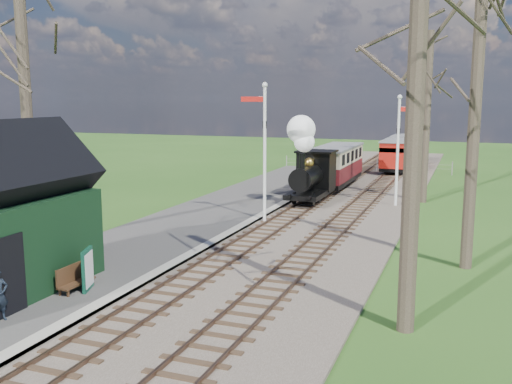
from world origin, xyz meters
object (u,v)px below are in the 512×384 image
semaphore_near (263,143)px  red_carriage_a (396,155)px  bench (74,278)px  semaphore_far (399,142)px  locomotive (310,166)px  red_carriage_b (404,149)px  coach (336,164)px  sign_board (88,269)px

semaphore_near → red_carriage_a: bearing=80.3°
red_carriage_a → bench: bearing=-99.5°
semaphore_near → semaphore_far: size_ratio=1.09×
locomotive → red_carriage_b: bearing=82.6°
semaphore_far → bench: (-6.89, -16.83, -2.81)m
red_carriage_a → red_carriage_b: (0.00, 5.50, 0.00)m
semaphore_far → red_carriage_a: size_ratio=1.21×
semaphore_near → bench: bearing=-99.1°
coach → red_carriage_b: 14.24m
coach → sign_board: 21.93m
red_carriage_a → semaphore_far: bearing=-82.6°
semaphore_far → locomotive: bearing=-167.9°
semaphore_far → red_carriage_a: 13.88m
sign_board → semaphore_near: bearing=82.7°
semaphore_near → red_carriage_b: size_ratio=1.32×
semaphore_near → coach: size_ratio=0.86×
semaphore_far → bench: 18.40m
bench → red_carriage_a: bearing=80.5°
semaphore_near → red_carriage_a: size_ratio=1.32×
red_carriage_a → bench: red_carriage_a is taller
coach → sign_board: bearing=-95.6°
bench → sign_board: bearing=21.8°
coach → sign_board: size_ratio=6.13×
red_carriage_a → sign_board: (-4.74, -30.31, -0.61)m
semaphore_near → coach: semaphore_near is taller
locomotive → red_carriage_a: locomotive is taller
red_carriage_b → bench: (-5.11, -35.96, -0.86)m
semaphore_near → locomotive: bearing=81.5°
semaphore_near → red_carriage_b: bearing=82.4°
locomotive → bench: size_ratio=3.59×
red_carriage_a → red_carriage_b: bearing=90.0°
locomotive → red_carriage_a: size_ratio=0.96×
locomotive → sign_board: locomotive is taller
semaphore_near → coach: 11.35m
red_carriage_b → bench: size_ratio=3.73×
coach → red_carriage_b: size_ratio=1.54×
coach → locomotive: bearing=-90.1°
locomotive → sign_board: bearing=-97.7°
semaphore_far → locomotive: size_ratio=1.26×
locomotive → coach: (0.01, 6.06, -0.56)m
coach → sign_board: coach is taller
red_carriage_a → red_carriage_b: 5.50m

